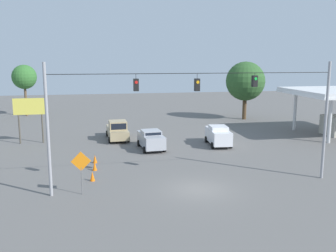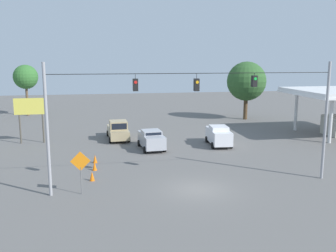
% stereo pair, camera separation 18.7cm
% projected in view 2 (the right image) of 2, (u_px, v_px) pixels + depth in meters
% --- Properties ---
extents(ground_plane, '(140.00, 140.00, 0.00)m').
position_uv_depth(ground_plane, '(198.00, 190.00, 25.01)').
color(ground_plane, '#605E5B').
extents(overhead_signal_span, '(19.26, 0.38, 8.44)m').
position_uv_depth(overhead_signal_span, '(196.00, 113.00, 24.74)').
color(overhead_signal_span, '#939399').
rests_on(overhead_signal_span, ground_plane).
extents(sedan_silver_withflow_mid, '(2.38, 4.44, 1.85)m').
position_uv_depth(sedan_silver_withflow_mid, '(151.00, 139.00, 35.99)').
color(sedan_silver_withflow_mid, '#A8AAB2').
rests_on(sedan_silver_withflow_mid, ground_plane).
extents(sedan_white_oncoming_far, '(2.31, 4.51, 1.98)m').
position_uv_depth(sedan_white_oncoming_far, '(219.00, 135.00, 37.55)').
color(sedan_white_oncoming_far, silver).
rests_on(sedan_white_oncoming_far, ground_plane).
extents(pickup_truck_tan_withflow_far, '(2.36, 5.45, 2.12)m').
position_uv_depth(pickup_truck_tan_withflow_far, '(118.00, 130.00, 40.32)').
color(pickup_truck_tan_withflow_far, tan).
rests_on(pickup_truck_tan_withflow_far, ground_plane).
extents(traffic_cone_nearest, '(0.35, 0.35, 0.71)m').
position_uv_depth(traffic_cone_nearest, '(92.00, 176.00, 26.75)').
color(traffic_cone_nearest, orange).
rests_on(traffic_cone_nearest, ground_plane).
extents(traffic_cone_second, '(0.35, 0.35, 0.71)m').
position_uv_depth(traffic_cone_second, '(95.00, 166.00, 29.24)').
color(traffic_cone_second, orange).
rests_on(traffic_cone_second, ground_plane).
extents(traffic_cone_third, '(0.35, 0.35, 0.71)m').
position_uv_depth(traffic_cone_third, '(95.00, 159.00, 31.32)').
color(traffic_cone_third, orange).
rests_on(traffic_cone_third, ground_plane).
extents(roadside_billboard, '(3.23, 0.16, 4.66)m').
position_uv_depth(roadside_billboard, '(31.00, 111.00, 38.17)').
color(roadside_billboard, '#4C473D').
rests_on(roadside_billboard, ground_plane).
extents(work_zone_sign, '(1.27, 0.06, 2.84)m').
position_uv_depth(work_zone_sign, '(80.00, 164.00, 23.82)').
color(work_zone_sign, slate).
rests_on(work_zone_sign, ground_plane).
extents(tree_horizon_left, '(3.63, 3.63, 7.71)m').
position_uv_depth(tree_horizon_left, '(26.00, 77.00, 56.09)').
color(tree_horizon_left, brown).
rests_on(tree_horizon_left, ground_plane).
extents(tree_horizon_right, '(5.52, 5.52, 8.21)m').
position_uv_depth(tree_horizon_right, '(246.00, 81.00, 52.84)').
color(tree_horizon_right, '#4C3823').
rests_on(tree_horizon_right, ground_plane).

